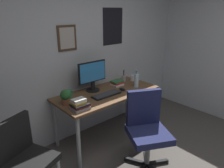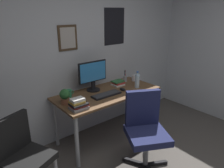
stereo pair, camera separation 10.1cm
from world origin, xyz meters
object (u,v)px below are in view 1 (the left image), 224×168
Objects in this scene: book_stack_left at (80,105)px; computer_mouse at (122,89)px; keyboard at (107,95)px; potted_plant at (65,97)px; pen_cup at (124,78)px; water_bottle at (136,80)px; side_chair at (25,155)px; office_chair at (146,126)px; coffee_mug_far at (133,78)px; monitor at (92,75)px; book_stack_right at (117,83)px; coffee_mug_near at (69,94)px.

computer_mouse is at bearing 7.80° from book_stack_left.
keyboard is 2.21× the size of potted_plant.
water_bottle is at bearing -98.48° from pen_cup.
book_stack_left is (0.72, 0.09, 0.29)m from side_chair.
side_chair is 2.03× the size of keyboard.
office_chair is at bearing -20.05° from side_chair.
pen_cup is (-0.15, 0.07, 0.01)m from coffee_mug_far.
side_chair is at bearing -170.49° from keyboard.
office_chair reaches higher than coffee_mug_far.
side_chair is (-1.29, 0.47, -0.03)m from office_chair.
water_bottle is at bearing -127.35° from coffee_mug_far.
office_chair reaches higher than pen_cup.
water_bottle is (0.50, 0.64, 0.31)m from office_chair.
keyboard is 0.30m from computer_mouse.
pen_cup is (0.31, 0.29, 0.04)m from computer_mouse.
potted_plant is (-0.63, 0.79, 0.31)m from office_chair.
potted_plant is at bearing 25.65° from side_chair.
computer_mouse is at bearing 7.50° from side_chair.
side_chair is 3.47× the size of water_bottle.
office_chair is 2.07× the size of monitor.
monitor is at bearing 151.33° from water_bottle.
monitor is 0.48m from book_stack_right.
office_chair is at bearing -109.76° from computer_mouse.
monitor reaches higher than office_chair.
side_chair is 4.49× the size of potted_plant.
water_bottle is 0.33m from pen_cup.
pen_cup reaches higher than potted_plant.
potted_plant is at bearing 128.63° from office_chair.
computer_mouse is at bearing 172.33° from water_bottle.
coffee_mug_near is (-0.72, 0.28, 0.03)m from computer_mouse.
computer_mouse is 0.88m from potted_plant.
pen_cup is at bearing 0.41° from monitor.
computer_mouse is at bearing -21.47° from coffee_mug_near.
office_chair is 2.21× the size of keyboard.
pen_cup is at bearing 153.51° from coffee_mug_far.
office_chair is 8.13× the size of coffee_mug_far.
office_chair reaches higher than coffee_mug_near.
pen_cup is at bearing 25.19° from keyboard.
side_chair reaches higher than coffee_mug_near.
office_chair is 1.14m from pen_cup.
keyboard is 0.79m from coffee_mug_far.
monitor reaches higher than coffee_mug_near.
water_bottle is 1.04m from coffee_mug_near.
potted_plant is 1.02× the size of book_stack_right.
water_bottle is at bearing -7.67° from computer_mouse.
coffee_mug_near is at bearing 175.97° from book_stack_right.
potted_plant reaches higher than book_stack_right.
book_stack_left is (-0.82, -0.11, 0.04)m from computer_mouse.
coffee_mug_far is at bearing -26.49° from pen_cup.
book_stack_right is at bearing 68.92° from office_chair.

